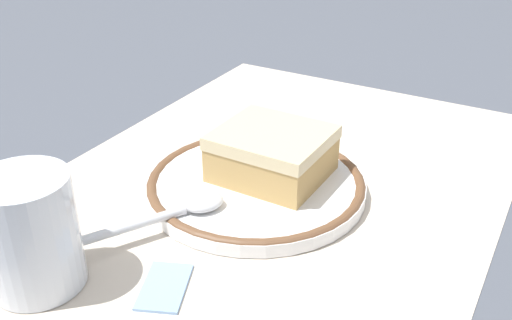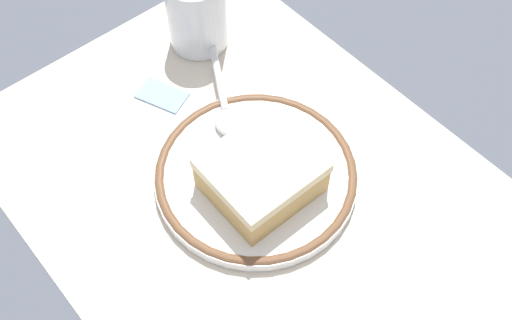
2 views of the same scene
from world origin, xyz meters
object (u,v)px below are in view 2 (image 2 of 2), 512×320
(sugar_packet, at_px, (159,95))
(spoon, at_px, (223,99))
(plate, at_px, (256,174))
(cup, at_px, (197,16))
(cake_slice, at_px, (255,175))

(sugar_packet, bearing_deg, spoon, 35.80)
(plate, xyz_separation_m, sugar_packet, (-0.14, -0.01, -0.00))
(spoon, height_order, sugar_packet, spoon)
(spoon, bearing_deg, cup, 156.16)
(cake_slice, relative_size, sugar_packet, 1.87)
(spoon, height_order, cup, cup)
(cup, bearing_deg, sugar_packet, -65.37)
(cake_slice, bearing_deg, plate, 136.53)
(spoon, bearing_deg, cake_slice, -23.06)
(cup, relative_size, sugar_packet, 1.66)
(cake_slice, bearing_deg, sugar_packet, 179.79)
(cake_slice, distance_m, cup, 0.21)
(cake_slice, height_order, cup, cup)
(cake_slice, bearing_deg, spoon, 156.94)
(sugar_packet, bearing_deg, cup, 114.63)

